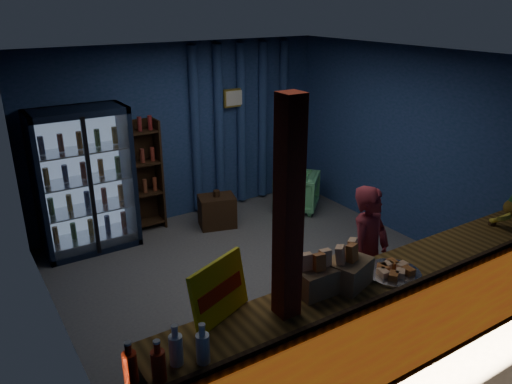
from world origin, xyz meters
The scene contains 17 objects.
ground centered at (0.00, 0.00, 0.00)m, with size 4.60×4.60×0.00m, color #515154.
room_walls centered at (0.00, 0.00, 1.57)m, with size 4.60×4.60×4.60m.
counter centered at (0.00, -1.91, 0.48)m, with size 4.40×0.57×0.99m.
support_post centered at (-1.05, -1.90, 1.30)m, with size 0.16×0.16×2.60m, color maroon.
beverage_cooler centered at (-1.55, 1.92, 0.93)m, with size 1.20×0.62×1.90m.
bottle_shelf centered at (-0.70, 2.06, 0.79)m, with size 0.50×0.28×1.60m.
curtain_folds centered at (1.00, 2.14, 1.30)m, with size 1.74×0.14×2.50m.
framed_picture centered at (0.85, 2.10, 1.75)m, with size 0.36×0.04×0.28m.
shopkeeper centered at (0.38, -1.33, 0.74)m, with size 0.54×0.36×1.49m, color maroon.
green_chair centered at (1.57, 1.42, 0.30)m, with size 0.64×0.66×0.60m, color #63C77B.
side_table centered at (0.20, 1.53, 0.24)m, with size 0.60×0.50×0.56m.
yellow_sign centered at (-1.49, -1.68, 1.18)m, with size 0.56×0.32×0.45m.
soda_bottles centered at (-2.05, -2.02, 1.07)m, with size 0.54×0.17×0.29m.
snack_box_left centered at (-0.39, -1.85, 1.08)m, with size 0.42×0.38×0.37m.
snack_box_centre centered at (-0.69, -1.79, 1.08)m, with size 0.34×0.28×0.35m.
pastry_tray centered at (0.04, -1.94, 0.98)m, with size 0.48×0.48×0.08m.
pineapple centered at (2.05, -1.77, 1.08)m, with size 0.18×0.18×0.30m.
Camera 1 is at (-2.95, -4.45, 3.15)m, focal length 35.00 mm.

